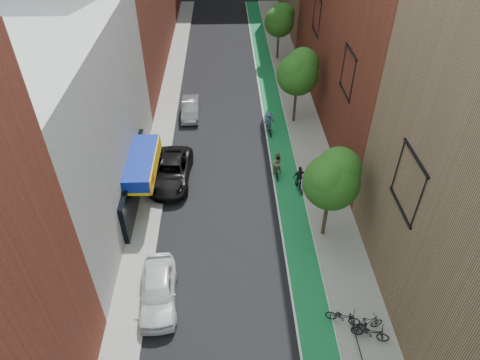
{
  "coord_description": "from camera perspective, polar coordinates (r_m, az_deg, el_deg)",
  "views": [
    {
      "loc": [
        -0.44,
        -9.12,
        20.13
      ],
      "look_at": [
        0.41,
        13.97,
        1.5
      ],
      "focal_mm": 32.0,
      "sensor_mm": 36.0,
      "label": 1
    }
  ],
  "objects": [
    {
      "name": "parked_bike_mid",
      "position": [
        24.0,
        16.64,
        -17.83
      ],
      "size": [
        1.78,
        0.8,
        1.04
      ],
      "primitive_type": "imported",
      "rotation": [
        0.0,
        0.0,
        1.76
      ],
      "color": "black",
      "rests_on": "sidewalk_right"
    },
    {
      "name": "cyclist_lane_mid",
      "position": [
        30.97,
        7.91,
        -0.15
      ],
      "size": [
        1.06,
        1.61,
        2.05
      ],
      "rotation": [
        0.0,
        0.0,
        3.35
      ],
      "color": "black",
      "rests_on": "ground"
    },
    {
      "name": "tree_near",
      "position": [
        25.36,
        12.24,
        0.23
      ],
      "size": [
        3.4,
        3.36,
        6.42
      ],
      "color": "#332619",
      "rests_on": "ground"
    },
    {
      "name": "parked_car_black",
      "position": [
        31.95,
        -9.16,
        1.13
      ],
      "size": [
        3.03,
        6.1,
        1.66
      ],
      "primitive_type": "imported",
      "rotation": [
        0.0,
        0.0,
        -0.05
      ],
      "color": "black",
      "rests_on": "ground"
    },
    {
      "name": "sidewalk_right",
      "position": [
        41.04,
        8.0,
        9.22
      ],
      "size": [
        3.0,
        68.0,
        0.15
      ],
      "primitive_type": "cube",
      "color": "gray",
      "rests_on": "ground"
    },
    {
      "name": "parked_car_silver",
      "position": [
        39.85,
        -6.63,
        9.46
      ],
      "size": [
        1.61,
        4.4,
        1.44
      ],
      "primitive_type": "imported",
      "rotation": [
        0.0,
        0.0,
        0.02
      ],
      "color": "gray",
      "rests_on": "ground"
    },
    {
      "name": "tree_far",
      "position": [
        50.04,
        5.31,
        20.52
      ],
      "size": [
        3.3,
        3.25,
        6.21
      ],
      "color": "#332619",
      "rests_on": "ground"
    },
    {
      "name": "parked_bike_near",
      "position": [
        23.78,
        17.0,
        -18.81
      ],
      "size": [
        2.02,
        1.25,
        1.0
      ],
      "primitive_type": "imported",
      "rotation": [
        0.0,
        0.0,
        1.24
      ],
      "color": "black",
      "rests_on": "sidewalk_right"
    },
    {
      "name": "cyclist_lane_far",
      "position": [
        36.91,
        3.89,
        7.4
      ],
      "size": [
        1.2,
        1.88,
        2.07
      ],
      "rotation": [
        0.0,
        0.0,
        3.3
      ],
      "color": "black",
      "rests_on": "ground"
    },
    {
      "name": "parked_car_white",
      "position": [
        24.47,
        -10.88,
        -14.24
      ],
      "size": [
        2.35,
        5.01,
        1.66
      ],
      "primitive_type": "imported",
      "rotation": [
        0.0,
        0.0,
        0.08
      ],
      "color": "white",
      "rests_on": "ground"
    },
    {
      "name": "cyclist_lane_near",
      "position": [
        31.98,
        4.85,
        1.85
      ],
      "size": [
        0.96,
        1.7,
        2.17
      ],
      "rotation": [
        0.0,
        0.0,
        3.26
      ],
      "color": "black",
      "rests_on": "ground"
    },
    {
      "name": "bike_lane",
      "position": [
        40.72,
        4.48,
        9.14
      ],
      "size": [
        2.0,
        68.0,
        0.01
      ],
      "primitive_type": "cube",
      "color": "#136E40",
      "rests_on": "ground"
    },
    {
      "name": "parked_bike_far",
      "position": [
        23.97,
        13.57,
        -17.26
      ],
      "size": [
        1.94,
        1.21,
        0.96
      ],
      "primitive_type": "imported",
      "rotation": [
        0.0,
        0.0,
        1.23
      ],
      "color": "black",
      "rests_on": "sidewalk_right"
    },
    {
      "name": "tree_mid",
      "position": [
        36.98,
        7.79,
        14.19
      ],
      "size": [
        3.55,
        3.53,
        6.74
      ],
      "color": "#332619",
      "rests_on": "ground"
    },
    {
      "name": "sidewalk_left",
      "position": [
        40.82,
        -9.78,
        8.86
      ],
      "size": [
        2.0,
        68.0,
        0.15
      ],
      "primitive_type": "cube",
      "color": "gray",
      "rests_on": "ground"
    },
    {
      "name": "building_left_white",
      "position": [
        29.08,
        -23.25,
        6.43
      ],
      "size": [
        8.0,
        20.0,
        12.0
      ],
      "primitive_type": "cube",
      "color": "silver",
      "rests_on": "ground"
    }
  ]
}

